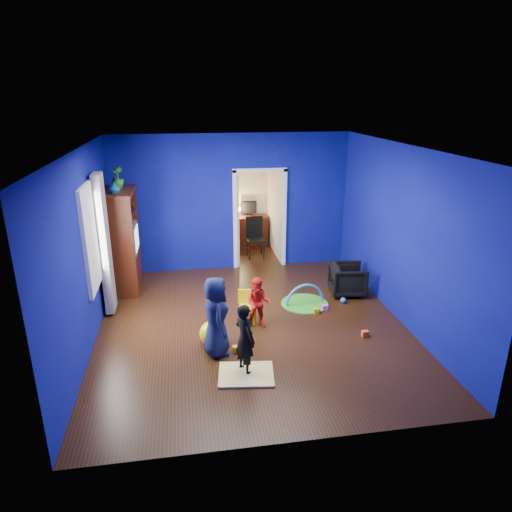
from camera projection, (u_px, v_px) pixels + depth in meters
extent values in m
cube|color=black|center=(252.00, 325.00, 7.61)|extent=(5.00, 5.50, 0.01)
cube|color=white|center=(251.00, 148.00, 6.63)|extent=(5.00, 5.50, 0.01)
cube|color=#0A0C79|center=(232.00, 203.00, 9.68)|extent=(5.00, 0.02, 2.90)
cube|color=#0A0C79|center=(294.00, 326.00, 4.57)|extent=(5.00, 0.02, 2.90)
cube|color=#0A0C79|center=(85.00, 251.00, 6.74)|extent=(0.02, 5.50, 2.90)
cube|color=#0A0C79|center=(402.00, 235.00, 7.50)|extent=(0.02, 5.50, 2.90)
imported|color=black|center=(348.00, 280.00, 8.71)|extent=(0.72, 0.71, 0.59)
imported|color=black|center=(245.00, 339.00, 6.18)|extent=(0.39, 0.44, 1.02)
imported|color=#10193D|center=(216.00, 317.00, 6.60)|extent=(0.45, 0.63, 1.21)
imported|color=red|center=(258.00, 303.00, 7.40)|extent=(0.49, 0.43, 0.87)
imported|color=#0B485C|center=(114.00, 188.00, 8.11)|extent=(0.23, 0.23, 0.21)
imported|color=#2E8031|center=(117.00, 177.00, 8.56)|extent=(0.29, 0.29, 0.40)
cube|color=#41190A|center=(122.00, 241.00, 8.75)|extent=(0.58, 1.14, 1.96)
cube|color=silver|center=(124.00, 239.00, 8.75)|extent=(0.46, 0.70, 0.54)
cube|color=#F2E07A|center=(246.00, 374.00, 6.25)|extent=(0.82, 0.69, 0.03)
sphere|color=yellow|center=(212.00, 333.00, 6.96)|extent=(0.39, 0.39, 0.39)
cube|color=yellow|center=(247.00, 309.00, 7.63)|extent=(0.34, 0.34, 0.50)
cylinder|color=#469D23|center=(305.00, 304.00, 8.37)|extent=(0.86, 0.86, 0.02)
torus|color=#3F8CD8|center=(305.00, 303.00, 8.36)|extent=(0.77, 0.18, 0.77)
cube|color=white|center=(89.00, 238.00, 7.03)|extent=(0.03, 0.95, 1.55)
cube|color=slate|center=(104.00, 245.00, 7.66)|extent=(0.14, 0.42, 2.40)
cube|color=white|center=(260.00, 220.00, 9.90)|extent=(1.16, 0.10, 2.10)
cube|color=#3D140A|center=(249.00, 231.00, 11.53)|extent=(0.88, 0.44, 0.75)
cube|color=black|center=(249.00, 207.00, 11.45)|extent=(0.40, 0.05, 0.32)
sphere|color=#FFD88C|center=(238.00, 209.00, 11.36)|extent=(0.14, 0.14, 0.14)
cube|color=black|center=(256.00, 239.00, 10.61)|extent=(0.40, 0.40, 0.92)
cube|color=white|center=(248.00, 164.00, 11.08)|extent=(0.88, 0.24, 0.04)
cube|color=#E05325|center=(365.00, 334.00, 7.24)|extent=(0.10, 0.08, 0.10)
sphere|color=blue|center=(343.00, 300.00, 8.41)|extent=(0.11, 0.11, 0.11)
cube|color=yellow|center=(236.00, 349.00, 6.80)|extent=(0.10, 0.08, 0.10)
sphere|color=green|center=(317.00, 310.00, 8.00)|extent=(0.11, 0.11, 0.11)
cube|color=#DC52DA|center=(325.00, 308.00, 8.12)|extent=(0.10, 0.08, 0.10)
cube|color=#F2A50C|center=(316.00, 311.00, 8.00)|extent=(0.10, 0.08, 0.10)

